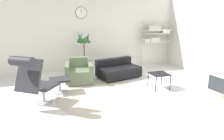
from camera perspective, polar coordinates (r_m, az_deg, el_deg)
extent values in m
plane|color=silver|center=(5.17, 0.67, -7.06)|extent=(12.00, 12.00, 0.00)
cube|color=silver|center=(7.48, -6.11, 10.87)|extent=(12.00, 0.06, 2.80)
cylinder|color=black|center=(7.36, -8.77, 15.88)|extent=(0.41, 0.01, 0.41)
cylinder|color=white|center=(7.35, -8.77, 15.88)|extent=(0.38, 0.02, 0.38)
cube|color=black|center=(7.34, -8.77, 16.33)|extent=(0.01, 0.01, 0.12)
cube|color=silver|center=(6.65, 29.27, 8.49)|extent=(0.06, 12.00, 2.80)
cylinder|color=#BCB29E|center=(5.10, -1.86, -7.34)|extent=(2.47, 2.47, 0.01)
cylinder|color=#BCBCC1|center=(5.00, -18.77, -8.60)|extent=(0.61, 0.61, 0.02)
cylinder|color=#BCBCC1|center=(4.93, -18.96, -6.63)|extent=(0.06, 0.06, 0.35)
cube|color=#2D2D33|center=(4.86, -19.18, -4.27)|extent=(0.78, 0.77, 0.06)
cube|color=#2D2D33|center=(4.46, -22.69, -1.50)|extent=(0.65, 0.59, 0.68)
cylinder|color=#2D2D33|center=(4.28, -24.32, 2.24)|extent=(0.53, 0.46, 0.20)
cylinder|color=#BCBCC1|center=(5.51, -14.57, -6.02)|extent=(0.36, 0.36, 0.02)
cylinder|color=#BCBCC1|center=(5.46, -14.68, -4.47)|extent=(0.05, 0.05, 0.30)
cube|color=#2D2D33|center=(5.40, -14.81, -2.68)|extent=(0.52, 0.44, 0.06)
cube|color=silver|center=(6.18, -9.25, -3.18)|extent=(0.73, 0.73, 0.06)
cube|color=#667556|center=(6.12, -9.33, -1.33)|extent=(0.65, 0.86, 0.36)
cube|color=#667556|center=(6.33, -9.54, 2.33)|extent=(0.58, 0.25, 0.31)
cube|color=#667556|center=(6.11, -6.19, -0.41)|extent=(0.22, 0.80, 0.52)
cube|color=#667556|center=(6.10, -12.55, -0.72)|extent=(0.22, 0.80, 0.52)
cube|color=black|center=(6.57, 1.87, -1.90)|extent=(1.30, 0.94, 0.05)
cube|color=black|center=(6.52, 1.88, -0.38)|extent=(1.45, 1.08, 0.31)
cube|color=black|center=(6.71, 0.49, 2.46)|extent=(1.31, 0.48, 0.23)
cube|color=black|center=(5.64, 13.38, -1.07)|extent=(0.48, 0.48, 0.02)
cylinder|color=black|center=(5.42, 12.42, -4.06)|extent=(0.02, 0.02, 0.41)
cylinder|color=black|center=(5.64, 16.30, -3.54)|extent=(0.02, 0.02, 0.41)
cylinder|color=black|center=(5.78, 10.26, -2.71)|extent=(0.02, 0.02, 0.41)
cylinder|color=black|center=(5.99, 13.99, -2.27)|extent=(0.02, 0.02, 0.41)
cylinder|color=beige|center=(5.76, 28.72, -5.92)|extent=(0.33, 0.33, 0.14)
cube|color=beige|center=(5.67, 29.08, -3.26)|extent=(0.49, 0.56, 0.42)
cube|color=#282D33|center=(5.50, 27.67, -3.61)|extent=(0.06, 0.46, 0.36)
cylinder|color=silver|center=(7.14, -7.78, 0.37)|extent=(0.25, 0.25, 0.29)
cylinder|color=#382819|center=(7.11, -7.82, 1.42)|extent=(0.23, 0.23, 0.02)
cylinder|color=brown|center=(7.02, -7.94, 4.66)|extent=(0.04, 0.04, 0.80)
cone|color=#2D6B33|center=(6.97, -6.89, 9.32)|extent=(0.11, 0.38, 0.40)
cone|color=#2D6B33|center=(7.05, -7.63, 8.98)|extent=(0.29, 0.27, 0.31)
cone|color=#2D6B33|center=(7.03, -8.98, 9.34)|extent=(0.33, 0.30, 0.40)
cone|color=#2D6B33|center=(6.89, -9.28, 9.41)|extent=(0.17, 0.39, 0.45)
cone|color=#2D6B33|center=(6.80, -8.55, 8.75)|extent=(0.37, 0.27, 0.32)
cone|color=#2D6B33|center=(6.85, -7.39, 8.49)|extent=(0.33, 0.24, 0.25)
cylinder|color=#BCBCC1|center=(8.00, 8.55, 7.41)|extent=(0.03, 0.03, 1.78)
cylinder|color=#BCBCC1|center=(8.55, 15.37, 7.54)|extent=(0.03, 0.03, 1.78)
cube|color=silver|center=(8.15, 12.51, 7.83)|extent=(1.18, 0.28, 0.02)
cube|color=silver|center=(8.12, 12.65, 10.21)|extent=(1.18, 0.28, 0.02)
cube|color=silver|center=(8.11, 12.70, 10.99)|extent=(1.18, 0.28, 0.02)
cube|color=beige|center=(7.92, 9.78, 8.34)|extent=(0.23, 0.24, 0.14)
cube|color=silver|center=(8.28, 14.86, 10.73)|extent=(0.30, 0.24, 0.14)
cube|color=#B7B2A8|center=(8.02, 11.87, 11.73)|extent=(0.53, 0.24, 0.18)
cube|color=beige|center=(8.08, 11.92, 8.49)|extent=(0.38, 0.24, 0.17)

